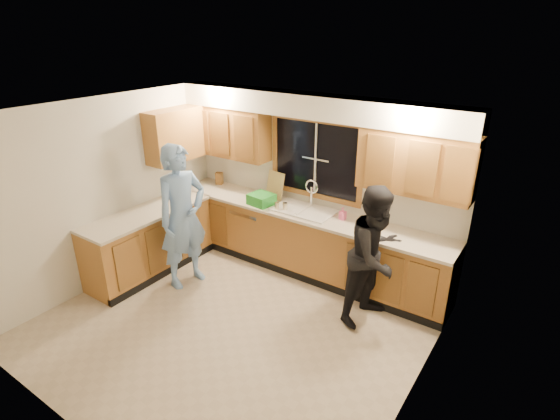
% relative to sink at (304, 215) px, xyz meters
% --- Properties ---
extents(floor, '(4.20, 4.20, 0.00)m').
position_rel_sink_xyz_m(floor, '(0.00, -1.60, -0.86)').
color(floor, '#BBA990').
rests_on(floor, ground).
extents(ceiling, '(4.20, 4.20, 0.00)m').
position_rel_sink_xyz_m(ceiling, '(0.00, -1.60, 1.64)').
color(ceiling, silver).
extents(wall_back, '(4.20, 0.00, 4.20)m').
position_rel_sink_xyz_m(wall_back, '(0.00, 0.30, 0.39)').
color(wall_back, silver).
rests_on(wall_back, ground).
extents(wall_left, '(0.00, 3.80, 3.80)m').
position_rel_sink_xyz_m(wall_left, '(-2.10, -1.60, 0.39)').
color(wall_left, silver).
rests_on(wall_left, ground).
extents(wall_right, '(0.00, 3.80, 3.80)m').
position_rel_sink_xyz_m(wall_right, '(2.10, -1.60, 0.39)').
color(wall_right, silver).
rests_on(wall_right, ground).
extents(base_cabinets_back, '(4.20, 0.60, 0.88)m').
position_rel_sink_xyz_m(base_cabinets_back, '(0.00, -0.00, -0.42)').
color(base_cabinets_back, '#A76D30').
rests_on(base_cabinets_back, ground).
extents(base_cabinets_left, '(0.60, 1.90, 0.88)m').
position_rel_sink_xyz_m(base_cabinets_left, '(-1.80, -1.25, -0.42)').
color(base_cabinets_left, '#A76D30').
rests_on(base_cabinets_left, ground).
extents(countertop_back, '(4.20, 0.63, 0.04)m').
position_rel_sink_xyz_m(countertop_back, '(0.00, -0.02, 0.04)').
color(countertop_back, beige).
rests_on(countertop_back, base_cabinets_back).
extents(countertop_left, '(0.63, 1.90, 0.04)m').
position_rel_sink_xyz_m(countertop_left, '(-1.79, -1.25, 0.04)').
color(countertop_left, beige).
rests_on(countertop_left, base_cabinets_left).
extents(upper_cabinets_left, '(1.35, 0.33, 0.75)m').
position_rel_sink_xyz_m(upper_cabinets_left, '(-1.43, 0.13, 0.96)').
color(upper_cabinets_left, '#A76D30').
rests_on(upper_cabinets_left, wall_back).
extents(upper_cabinets_right, '(1.35, 0.33, 0.75)m').
position_rel_sink_xyz_m(upper_cabinets_right, '(1.43, 0.13, 0.96)').
color(upper_cabinets_right, '#A76D30').
rests_on(upper_cabinets_right, wall_back).
extents(upper_cabinets_return, '(0.33, 0.90, 0.75)m').
position_rel_sink_xyz_m(upper_cabinets_return, '(-1.94, -0.48, 0.96)').
color(upper_cabinets_return, '#A76D30').
rests_on(upper_cabinets_return, wall_left).
extents(soffit, '(4.20, 0.35, 0.30)m').
position_rel_sink_xyz_m(soffit, '(0.00, 0.12, 1.49)').
color(soffit, white).
rests_on(soffit, wall_back).
extents(window_frame, '(1.44, 0.03, 1.14)m').
position_rel_sink_xyz_m(window_frame, '(0.00, 0.29, 0.74)').
color(window_frame, black).
rests_on(window_frame, wall_back).
extents(sink, '(0.86, 0.52, 0.57)m').
position_rel_sink_xyz_m(sink, '(0.00, 0.00, 0.00)').
color(sink, silver).
rests_on(sink, countertop_back).
extents(dishwasher, '(0.60, 0.56, 0.82)m').
position_rel_sink_xyz_m(dishwasher, '(-0.85, -0.01, -0.45)').
color(dishwasher, white).
rests_on(dishwasher, floor).
extents(stove, '(0.58, 0.75, 0.90)m').
position_rel_sink_xyz_m(stove, '(-1.80, -1.82, -0.41)').
color(stove, white).
rests_on(stove, floor).
extents(man, '(0.58, 0.78, 1.96)m').
position_rel_sink_xyz_m(man, '(-1.14, -1.19, 0.11)').
color(man, '#6F99D2').
rests_on(man, floor).
extents(woman, '(0.84, 0.97, 1.70)m').
position_rel_sink_xyz_m(woman, '(1.29, -0.51, -0.02)').
color(woman, black).
rests_on(woman, floor).
extents(knife_block, '(0.13, 0.12, 0.19)m').
position_rel_sink_xyz_m(knife_block, '(-1.71, 0.17, 0.15)').
color(knife_block, brown).
rests_on(knife_block, countertop_back).
extents(cutting_board, '(0.32, 0.16, 0.41)m').
position_rel_sink_xyz_m(cutting_board, '(-0.60, 0.16, 0.26)').
color(cutting_board, tan).
rests_on(cutting_board, countertop_back).
extents(dish_crate, '(0.36, 0.34, 0.15)m').
position_rel_sink_xyz_m(dish_crate, '(-0.64, -0.13, 0.13)').
color(dish_crate, green).
rests_on(dish_crate, countertop_back).
extents(soap_bottle, '(0.09, 0.09, 0.17)m').
position_rel_sink_xyz_m(soap_bottle, '(0.57, 0.05, 0.14)').
color(soap_bottle, '#E7588C').
rests_on(soap_bottle, countertop_back).
extents(bowl, '(0.27, 0.27, 0.05)m').
position_rel_sink_xyz_m(bowl, '(1.00, -0.04, 0.08)').
color(bowl, silver).
rests_on(bowl, countertop_back).
extents(can_left, '(0.08, 0.08, 0.12)m').
position_rel_sink_xyz_m(can_left, '(-0.22, -0.15, 0.12)').
color(can_left, beige).
rests_on(can_left, countertop_back).
extents(can_right, '(0.08, 0.08, 0.12)m').
position_rel_sink_xyz_m(can_right, '(-0.32, -0.20, 0.11)').
color(can_right, beige).
rests_on(can_right, countertop_back).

